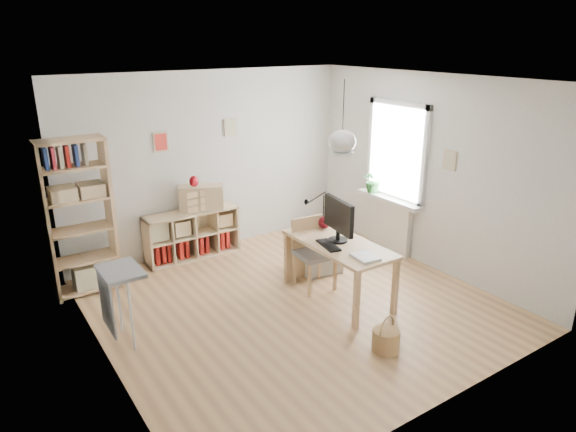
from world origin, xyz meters
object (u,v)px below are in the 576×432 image
storage_chest (319,258)px  chair (312,249)px  desk (338,249)px  drawer_chest (201,198)px  monitor (339,218)px  tall_bookshelf (78,212)px  cube_shelf (190,238)px

storage_chest → chair: bearing=-128.9°
desk → chair: size_ratio=1.62×
chair → desk: bearing=-74.7°
drawer_chest → monitor: bearing=-44.6°
tall_bookshelf → chair: (2.51, -1.51, -0.56)m
desk → tall_bookshelf: (-2.59, 1.95, 0.43)m
cube_shelf → storage_chest: bearing=-48.3°
monitor → drawer_chest: (-0.84, 2.15, -0.15)m
chair → storage_chest: 0.60m
chair → storage_chest: bearing=46.6°
tall_bookshelf → monitor: (2.61, -1.91, -0.04)m
storage_chest → monitor: monitor is taller
tall_bookshelf → monitor: size_ratio=3.25×
desk → cube_shelf: desk is taller
drawer_chest → tall_bookshelf: bearing=-148.4°
desk → drawer_chest: (-0.82, 2.19, 0.25)m
storage_chest → drawer_chest: bearing=137.3°
tall_bookshelf → desk: bearing=-37.0°
chair → storage_chest: (0.37, 0.33, -0.34)m
tall_bookshelf → storage_chest: 3.24m
tall_bookshelf → storage_chest: size_ratio=2.91×
desk → cube_shelf: (-1.02, 2.23, -0.36)m
cube_shelf → monitor: bearing=-64.5°
chair → monitor: (0.10, -0.39, 0.52)m
cube_shelf → monitor: size_ratio=2.28×
cube_shelf → chair: chair is taller
cube_shelf → tall_bookshelf: (-1.56, -0.28, 0.79)m
desk → monitor: bearing=65.2°
desk → tall_bookshelf: tall_bookshelf is taller
tall_bookshelf → monitor: 3.23m
monitor → chair: bearing=113.0°
desk → monitor: monitor is taller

